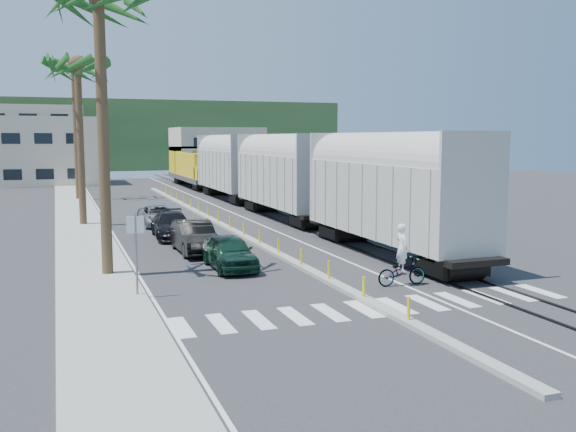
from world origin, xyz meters
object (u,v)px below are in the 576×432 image
Objects in this scene: car_lead at (230,252)px; street_sign at (136,243)px; cyclist at (402,265)px; car_second at (194,237)px.

street_sign is at bearing -138.46° from car_lead.
cyclist is at bearing -44.31° from car_lead.
street_sign is 9.87m from cyclist.
cyclist is at bearing -58.68° from car_second.
car_second reaches higher than car_lead.
car_lead is at bearing 46.16° from cyclist.
street_sign is at bearing -115.16° from car_second.
car_lead is 1.82× the size of cyclist.
cyclist is (9.70, -1.41, -1.20)m from street_sign.
street_sign reaches higher than car_second.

